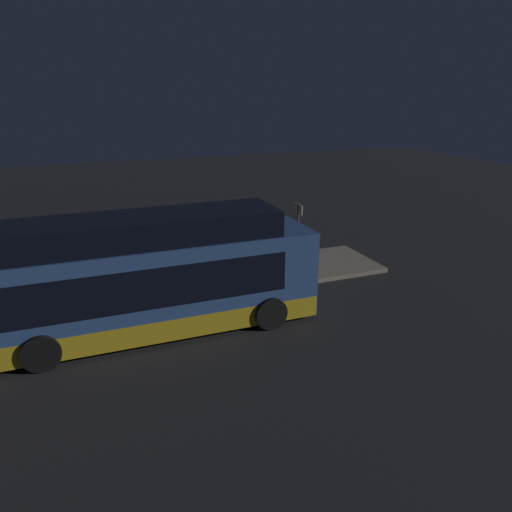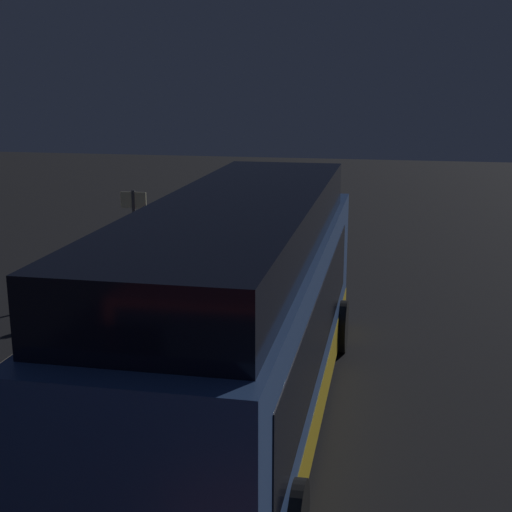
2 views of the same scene
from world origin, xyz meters
name	(u,v)px [view 1 (image 1 of 2)]	position (x,y,z in m)	size (l,w,h in m)	color
ground	(164,328)	(0.00, 0.00, 0.00)	(80.00, 80.00, 0.00)	#232326
platform	(146,289)	(0.00, 3.33, 0.09)	(20.00, 3.47, 0.18)	gray
bus_lead	(147,281)	(-0.46, -0.12, 1.76)	(10.85, 2.74, 3.88)	#33518C
passenger_boarding	(140,276)	(-0.37, 2.02, 1.18)	(0.60, 0.45, 1.83)	silver
passenger_waiting	(172,267)	(0.96, 2.87, 1.03)	(0.68, 0.68, 1.61)	#2D2D33
passenger_with_bags	(288,245)	(6.18, 3.60, 1.10)	(0.50, 0.50, 1.72)	#2D2D33
suitcase	(173,274)	(1.10, 3.41, 0.56)	(0.37, 0.27, 0.99)	beige
sign_post	(298,223)	(7.14, 4.57, 1.74)	(0.10, 0.72, 2.46)	#4C4C51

